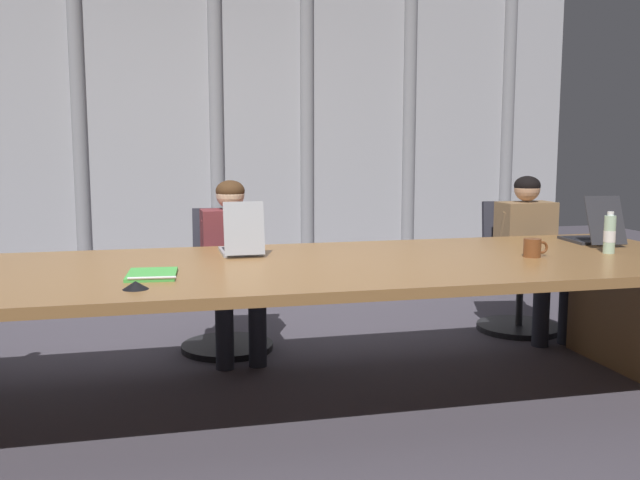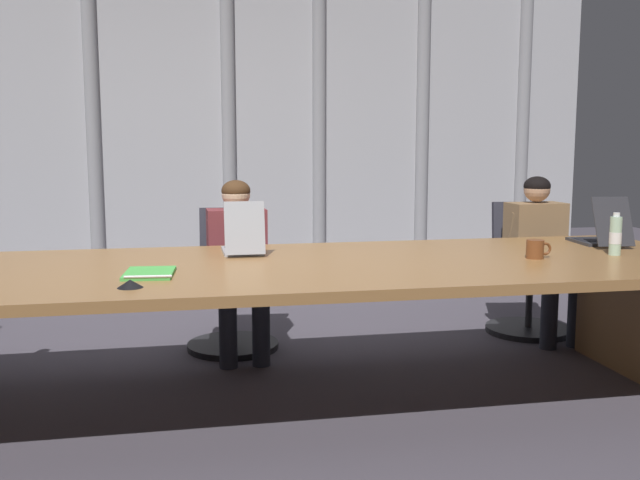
{
  "view_description": "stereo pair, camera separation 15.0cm",
  "coord_description": "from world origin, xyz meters",
  "views": [
    {
      "loc": [
        -0.49,
        -3.51,
        1.35
      ],
      "look_at": [
        0.38,
        0.12,
        0.84
      ],
      "focal_mm": 40.3,
      "sensor_mm": 36.0,
      "label": 1
    },
    {
      "loc": [
        -0.35,
        -3.54,
        1.35
      ],
      "look_at": [
        0.38,
        0.12,
        0.84
      ],
      "focal_mm": 40.3,
      "sensor_mm": 36.0,
      "label": 2
    }
  ],
  "objects": [
    {
      "name": "conference_mic_left_side",
      "position": [
        -0.56,
        -0.47,
        0.76
      ],
      "size": [
        0.11,
        0.11,
        0.03
      ],
      "primitive_type": "cone",
      "color": "black",
      "rests_on": "conference_table"
    },
    {
      "name": "spiral_notepad",
      "position": [
        -0.49,
        -0.18,
        0.75
      ],
      "size": [
        0.25,
        0.32,
        0.03
      ],
      "rotation": [
        0.0,
        0.0,
        -0.09
      ],
      "color": "#4CB74C",
      "rests_on": "conference_table"
    },
    {
      "name": "office_chair_left_mid",
      "position": [
        -0.02,
        1.13,
        0.34
      ],
      "size": [
        0.6,
        0.6,
        0.92
      ],
      "rotation": [
        0.0,
        0.0,
        -1.66
      ],
      "color": "#2D2D38",
      "rests_on": "ground_plane"
    },
    {
      "name": "conference_table",
      "position": [
        0.0,
        0.0,
        0.62
      ],
      "size": [
        4.93,
        1.43,
        0.74
      ],
      "color": "olive",
      "rests_on": "ground_plane"
    },
    {
      "name": "water_bottle_secondary",
      "position": [
        1.98,
        -0.06,
        0.85
      ],
      "size": [
        0.06,
        0.06,
        0.23
      ],
      "color": "#ADD1B2",
      "rests_on": "conference_table"
    },
    {
      "name": "laptop_left_mid",
      "position": [
        -0.01,
        0.37,
        0.8
      ],
      "size": [
        0.22,
        0.36,
        0.3
      ],
      "rotation": [
        0.0,
        0.0,
        1.57
      ],
      "color": "#A8ADB7",
      "rests_on": "conference_table"
    },
    {
      "name": "person_left_mid",
      "position": [
        0.02,
        0.97,
        0.63
      ],
      "size": [
        0.39,
        0.55,
        1.11
      ],
      "rotation": [
        0.0,
        0.0,
        -1.55
      ],
      "color": "brown",
      "rests_on": "ground_plane"
    },
    {
      "name": "office_chair_center",
      "position": [
        2.1,
        1.13,
        0.34
      ],
      "size": [
        0.6,
        0.61,
        0.92
      ],
      "rotation": [
        0.0,
        0.0,
        -1.73
      ],
      "color": "#2D2D38",
      "rests_on": "ground_plane"
    },
    {
      "name": "curtain_backdrop",
      "position": [
        -0.0,
        2.84,
        1.51
      ],
      "size": [
        6.8,
        0.17,
        3.02
      ],
      "color": "#B2B2B7",
      "rests_on": "ground_plane"
    },
    {
      "name": "coffee_mug_far",
      "position": [
        1.5,
        -0.08,
        0.79
      ],
      "size": [
        0.14,
        0.09,
        0.1
      ],
      "color": "brown",
      "rests_on": "conference_table"
    },
    {
      "name": "laptop_center",
      "position": [
        2.13,
        0.31,
        0.8
      ],
      "size": [
        0.26,
        0.46,
        0.3
      ],
      "rotation": [
        0.0,
        0.0,
        1.48
      ],
      "color": "#2D2D33",
      "rests_on": "conference_table"
    },
    {
      "name": "person_center",
      "position": [
        2.11,
        0.97,
        0.63
      ],
      "size": [
        0.42,
        0.56,
        1.12
      ],
      "rotation": [
        0.0,
        0.0,
        -1.52
      ],
      "color": "olive",
      "rests_on": "ground_plane"
    },
    {
      "name": "ground_plane",
      "position": [
        0.0,
        0.0,
        0.0
      ],
      "size": [
        13.59,
        13.59,
        0.0
      ],
      "primitive_type": "plane",
      "color": "#47424C"
    }
  ]
}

